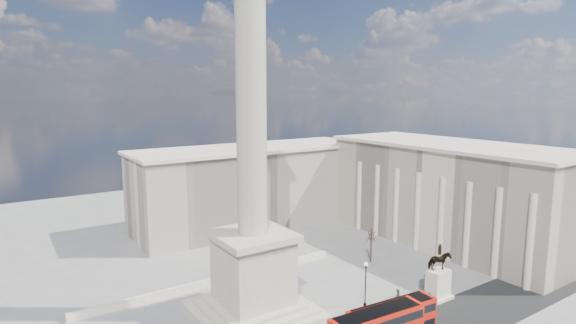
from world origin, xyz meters
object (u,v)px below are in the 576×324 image
(victorian_lamp, at_px, (366,281))
(pedestrian_crossing, at_px, (429,298))
(red_bus_c, at_px, (393,322))
(nelsons_column, at_px, (252,216))
(pedestrian_standing, at_px, (397,295))
(equestrian_statue, at_px, (438,280))
(pedestrian_walking, at_px, (416,299))
(red_bus_d, at_px, (564,264))

(victorian_lamp, distance_m, pedestrian_crossing, 9.08)
(red_bus_c, relative_size, pedestrian_crossing, 6.74)
(red_bus_c, bearing_deg, pedestrian_crossing, 23.29)
(nelsons_column, distance_m, pedestrian_standing, 22.77)
(pedestrian_standing, bearing_deg, equestrian_statue, 148.81)
(pedestrian_standing, relative_size, pedestrian_crossing, 1.06)
(pedestrian_walking, relative_size, pedestrian_standing, 0.99)
(red_bus_d, distance_m, pedestrian_walking, 26.56)
(pedestrian_standing, bearing_deg, red_bus_c, 32.13)
(victorian_lamp, height_order, pedestrian_walking, victorian_lamp)
(equestrian_statue, bearing_deg, pedestrian_crossing, -166.36)
(pedestrian_standing, bearing_deg, pedestrian_crossing, 127.63)
(red_bus_d, distance_m, pedestrian_standing, 28.28)
(red_bus_d, distance_m, equestrian_statue, 22.52)
(equestrian_statue, distance_m, pedestrian_crossing, 3.05)
(nelsons_column, xyz_separation_m, pedestrian_standing, (17.84, -7.47, -12.03))
(red_bus_d, distance_m, pedestrian_crossing, 24.71)
(equestrian_statue, bearing_deg, red_bus_c, -162.52)
(red_bus_d, height_order, pedestrian_crossing, red_bus_d)
(pedestrian_walking, xyz_separation_m, pedestrian_crossing, (1.74, -0.70, -0.05))
(pedestrian_crossing, bearing_deg, nelsons_column, 26.17)
(nelsons_column, bearing_deg, pedestrian_standing, -22.73)
(pedestrian_walking, bearing_deg, nelsons_column, 134.37)
(red_bus_c, xyz_separation_m, pedestrian_crossing, (10.79, 3.57, -1.53))
(nelsons_column, height_order, red_bus_c, nelsons_column)
(pedestrian_crossing, bearing_deg, red_bus_d, -140.04)
(equestrian_statue, bearing_deg, pedestrian_walking, 178.31)
(nelsons_column, xyz_separation_m, equestrian_statue, (23.14, -9.81, -10.26))
(red_bus_d, relative_size, victorian_lamp, 1.62)
(nelsons_column, distance_m, pedestrian_crossing, 26.17)
(nelsons_column, height_order, victorian_lamp, nelsons_column)
(nelsons_column, relative_size, victorian_lamp, 8.16)
(victorian_lamp, distance_m, pedestrian_standing, 5.51)
(pedestrian_walking, bearing_deg, red_bus_d, -32.08)
(red_bus_d, height_order, victorian_lamp, victorian_lamp)
(nelsons_column, xyz_separation_m, victorian_lamp, (13.23, -6.14, -9.32))
(red_bus_c, xyz_separation_m, pedestrian_standing, (7.87, 6.49, -1.47))
(red_bus_d, bearing_deg, equestrian_statue, 159.91)
(red_bus_c, relative_size, pedestrian_walking, 6.40)
(red_bus_c, distance_m, pedestrian_standing, 10.30)
(nelsons_column, distance_m, red_bus_d, 48.77)
(red_bus_d, xyz_separation_m, pedestrian_crossing, (-24.07, 5.47, -1.23))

